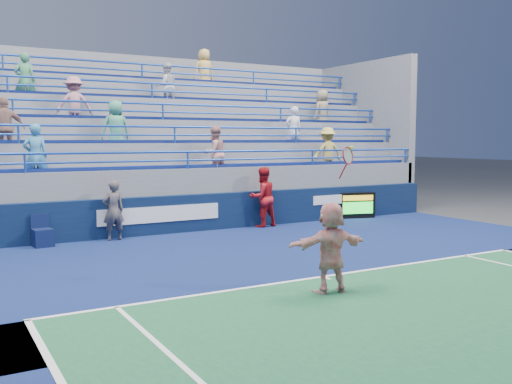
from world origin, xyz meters
TOP-DOWN VIEW (x-y plane):
  - ground at (0.00, 0.00)m, footprint 120.00×120.00m
  - sponsor_wall at (0.00, 6.50)m, footprint 18.00×0.32m
  - bleacher_stand at (-0.01, 10.27)m, footprint 18.00×5.60m
  - serve_speed_board at (6.06, 6.23)m, footprint 1.29×0.48m
  - judge_chair at (-4.23, 6.12)m, footprint 0.51×0.51m
  - tennis_player at (-0.54, -0.96)m, footprint 1.55×0.65m
  - line_judge at (-2.40, 6.13)m, footprint 0.63×0.44m
  - ball_girl at (2.28, 6.22)m, footprint 0.96×0.77m

SIDE VIEW (x-z plane):
  - ground at x=0.00m, z-range 0.00..0.00m
  - judge_chair at x=-4.23m, z-range -0.15..0.68m
  - serve_speed_board at x=6.06m, z-range 0.00..0.90m
  - sponsor_wall at x=0.00m, z-range 0.00..1.10m
  - line_judge at x=-2.40m, z-range 0.00..1.63m
  - tennis_player at x=-0.54m, z-range -0.49..2.12m
  - ball_girl at x=2.28m, z-range 0.00..1.86m
  - bleacher_stand at x=-0.01m, z-range -1.52..4.61m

